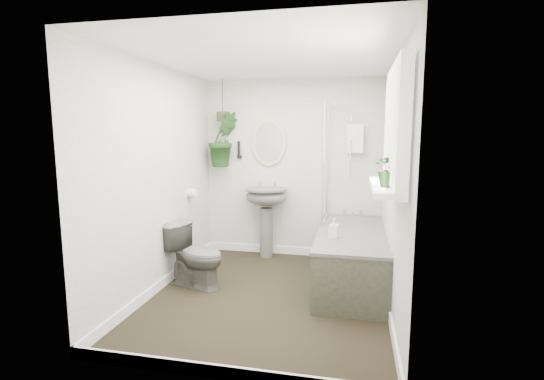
# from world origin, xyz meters

# --- Properties ---
(floor) EXTENTS (2.30, 2.80, 0.02)m
(floor) POSITION_xyz_m (0.00, 0.00, -0.01)
(floor) COLOR black
(floor) RESTS_ON ground
(ceiling) EXTENTS (2.30, 2.80, 0.02)m
(ceiling) POSITION_xyz_m (0.00, 0.00, 2.31)
(ceiling) COLOR white
(ceiling) RESTS_ON ground
(wall_back) EXTENTS (2.30, 0.02, 2.30)m
(wall_back) POSITION_xyz_m (0.00, 1.41, 1.15)
(wall_back) COLOR silver
(wall_back) RESTS_ON ground
(wall_front) EXTENTS (2.30, 0.02, 2.30)m
(wall_front) POSITION_xyz_m (0.00, -1.41, 1.15)
(wall_front) COLOR silver
(wall_front) RESTS_ON ground
(wall_left) EXTENTS (0.02, 2.80, 2.30)m
(wall_left) POSITION_xyz_m (-1.16, 0.00, 1.15)
(wall_left) COLOR silver
(wall_left) RESTS_ON ground
(wall_right) EXTENTS (0.02, 2.80, 2.30)m
(wall_right) POSITION_xyz_m (1.16, 0.00, 1.15)
(wall_right) COLOR silver
(wall_right) RESTS_ON ground
(skirting) EXTENTS (2.30, 2.80, 0.10)m
(skirting) POSITION_xyz_m (0.00, 0.00, 0.05)
(skirting) COLOR white
(skirting) RESTS_ON floor
(bathtub) EXTENTS (0.72, 1.72, 0.58)m
(bathtub) POSITION_xyz_m (0.80, 0.50, 0.29)
(bathtub) COLOR #53544C
(bathtub) RESTS_ON floor
(bath_screen) EXTENTS (0.04, 0.72, 1.40)m
(bath_screen) POSITION_xyz_m (0.47, 0.99, 1.28)
(bath_screen) COLOR silver
(bath_screen) RESTS_ON bathtub
(shower_box) EXTENTS (0.20, 0.10, 0.35)m
(shower_box) POSITION_xyz_m (0.80, 1.34, 1.55)
(shower_box) COLOR white
(shower_box) RESTS_ON wall_back
(oval_mirror) EXTENTS (0.46, 0.03, 0.62)m
(oval_mirror) POSITION_xyz_m (-0.30, 1.37, 1.50)
(oval_mirror) COLOR #CABD89
(oval_mirror) RESTS_ON wall_back
(wall_sconce) EXTENTS (0.04, 0.04, 0.22)m
(wall_sconce) POSITION_xyz_m (-0.70, 1.36, 1.40)
(wall_sconce) COLOR black
(wall_sconce) RESTS_ON wall_back
(toilet_roll_holder) EXTENTS (0.11, 0.11, 0.11)m
(toilet_roll_holder) POSITION_xyz_m (-1.10, 0.70, 0.90)
(toilet_roll_holder) COLOR white
(toilet_roll_holder) RESTS_ON wall_left
(window_recess) EXTENTS (0.08, 1.00, 0.90)m
(window_recess) POSITION_xyz_m (1.09, -0.70, 1.65)
(window_recess) COLOR white
(window_recess) RESTS_ON wall_right
(window_sill) EXTENTS (0.18, 1.00, 0.04)m
(window_sill) POSITION_xyz_m (1.02, -0.70, 1.23)
(window_sill) COLOR white
(window_sill) RESTS_ON wall_right
(window_blinds) EXTENTS (0.01, 0.86, 0.76)m
(window_blinds) POSITION_xyz_m (1.04, -0.70, 1.65)
(window_blinds) COLOR white
(window_blinds) RESTS_ON wall_right
(toilet) EXTENTS (0.74, 0.56, 0.67)m
(toilet) POSITION_xyz_m (-0.82, 0.11, 0.33)
(toilet) COLOR #53544C
(toilet) RESTS_ON floor
(pedestal_sink) EXTENTS (0.61, 0.54, 0.92)m
(pedestal_sink) POSITION_xyz_m (-0.30, 1.22, 0.46)
(pedestal_sink) COLOR #53544C
(pedestal_sink) RESTS_ON floor
(sill_plant) EXTENTS (0.26, 0.24, 0.26)m
(sill_plant) POSITION_xyz_m (1.05, -0.87, 1.38)
(sill_plant) COLOR black
(sill_plant) RESTS_ON window_sill
(hanging_plant) EXTENTS (0.50, 0.48, 0.71)m
(hanging_plant) POSITION_xyz_m (-0.88, 1.25, 1.53)
(hanging_plant) COLOR black
(hanging_plant) RESTS_ON ceiling
(soap_bottle) EXTENTS (0.10, 0.11, 0.20)m
(soap_bottle) POSITION_xyz_m (0.62, 0.20, 0.68)
(soap_bottle) COLOR #2B2829
(soap_bottle) RESTS_ON bathtub
(hanging_pot) EXTENTS (0.16, 0.16, 0.12)m
(hanging_pot) POSITION_xyz_m (-0.88, 1.25, 1.83)
(hanging_pot) COLOR #3C321D
(hanging_pot) RESTS_ON ceiling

